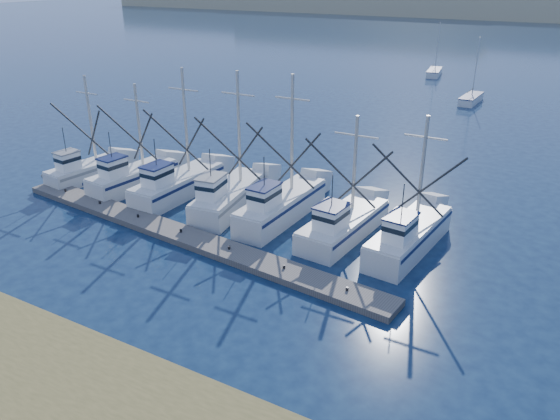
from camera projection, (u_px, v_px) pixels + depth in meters
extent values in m
plane|color=#0C1934|center=(209.00, 318.00, 26.85)|extent=(500.00, 500.00, 0.00)
cube|color=#5D5753|center=(181.00, 235.00, 34.82)|extent=(29.74, 4.98, 0.40)
cube|color=tan|center=(560.00, 2.00, 192.36)|extent=(360.00, 60.00, 10.00)
cube|color=silver|center=(87.00, 172.00, 44.17)|extent=(2.90, 6.74, 1.29)
cube|color=white|center=(68.00, 162.00, 42.27)|extent=(1.41, 1.73, 1.50)
cylinder|color=#B7B2A8|center=(90.00, 120.00, 43.38)|extent=(0.22, 0.22, 6.96)
cube|color=silver|center=(133.00, 179.00, 42.38)|extent=(3.13, 7.54, 1.53)
cube|color=white|center=(113.00, 168.00, 40.27)|extent=(1.52, 1.93, 1.50)
cylinder|color=#B7B2A8|center=(139.00, 126.00, 41.76)|extent=(0.22, 0.22, 6.41)
cube|color=silver|center=(178.00, 187.00, 40.96)|extent=(2.67, 8.37, 1.54)
cube|color=white|center=(157.00, 176.00, 38.65)|extent=(1.46, 2.06, 1.50)
cylinder|color=#B7B2A8|center=(186.00, 121.00, 40.19)|extent=(0.22, 0.22, 7.82)
cube|color=silver|center=(230.00, 198.00, 38.86)|extent=(3.63, 8.56, 1.55)
cube|color=white|center=(211.00, 188.00, 36.55)|extent=(1.69, 2.21, 1.50)
cylinder|color=#B7B2A8|center=(239.00, 128.00, 38.06)|extent=(0.22, 0.22, 7.98)
cube|color=silver|center=(281.00, 208.00, 37.18)|extent=(2.59, 8.74, 1.64)
cube|color=white|center=(264.00, 198.00, 34.77)|extent=(1.41, 2.16, 1.50)
cylinder|color=#B7B2A8|center=(292.00, 134.00, 36.41)|extent=(0.22, 0.22, 7.97)
cube|color=silver|center=(343.00, 226.00, 34.86)|extent=(3.31, 8.20, 1.34)
cube|color=white|center=(331.00, 218.00, 32.65)|extent=(1.69, 2.08, 1.50)
cylinder|color=#B7B2A8|center=(355.00, 164.00, 34.41)|extent=(0.22, 0.22, 6.25)
cube|color=silver|center=(409.00, 238.00, 33.09)|extent=(3.14, 8.56, 1.56)
cube|color=white|center=(400.00, 229.00, 30.76)|extent=(1.54, 2.16, 1.50)
cylinder|color=#B7B2A8|center=(422.00, 169.00, 32.59)|extent=(0.22, 0.22, 6.49)
cube|color=silver|center=(471.00, 99.00, 69.60)|extent=(2.03, 6.03, 0.90)
cylinder|color=#B7B2A8|center=(476.00, 67.00, 68.20)|extent=(0.12, 0.12, 7.20)
cube|color=silver|center=(434.00, 73.00, 87.37)|extent=(2.66, 6.43, 0.90)
cylinder|color=#B7B2A8|center=(438.00, 46.00, 85.97)|extent=(0.12, 0.12, 7.20)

